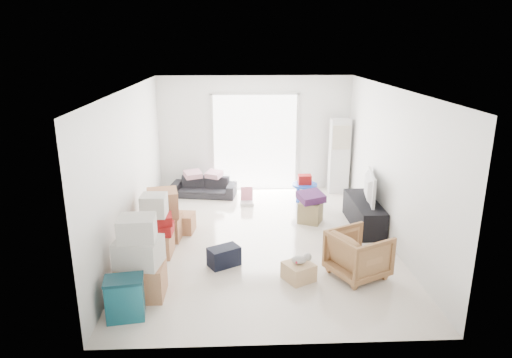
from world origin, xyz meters
The scene contains 21 objects.
room_shell centered at (0.00, 0.00, 1.35)m, with size 4.98×6.48×3.18m.
sliding_door centered at (0.00, 2.98, 1.24)m, with size 2.10×0.04×2.33m.
ac_tower centered at (1.95, 2.65, 0.88)m, with size 0.45×0.30×1.75m, color silver.
tv_console centered at (2.00, 0.54, 0.26)m, with size 0.46×1.55×0.52m, color black.
television centered at (2.00, 0.54, 0.58)m, with size 0.98×0.56×0.13m, color black.
sofa centered at (-1.21, 2.50, 0.29)m, with size 1.47×0.43×0.58m, color #25252A.
pillow_left centered at (-1.45, 2.52, 0.64)m, with size 0.42×0.34×0.13m, color #DFA2B2.
pillow_right centered at (-0.96, 2.51, 0.63)m, with size 0.33×0.26×0.11m, color #DFA2B2.
armchair centered at (1.38, -1.39, 0.39)m, with size 0.77×0.72×0.79m, color #B07D4E.
storage_bins centered at (-1.90, -2.36, 0.28)m, with size 0.54×0.41×0.57m.
box_stack_a centered at (-1.80, -1.83, 0.53)m, with size 0.67×0.58×1.19m.
box_stack_b centered at (-1.80, -0.53, 0.46)m, with size 0.60×0.54×1.06m.
box_stack_c centered at (-1.77, 0.12, 0.45)m, with size 0.66×0.62×0.92m.
loose_box centered at (-1.47, 0.43, 0.18)m, with size 0.42×0.42×0.35m, color #B17350.
duffel_bag centered at (-0.67, -0.97, 0.16)m, with size 0.48×0.29×0.31m, color black.
ottoman centered at (1.00, 0.80, 0.21)m, with size 0.42×0.42×0.42m, color #9F8B5C.
blanket centered at (1.00, 0.80, 0.49)m, with size 0.46×0.46×0.14m, color #4A2256.
kids_table centered at (1.03, 1.80, 0.49)m, with size 0.56×0.56×0.68m.
toy_walker centered at (-0.23, 1.89, 0.11)m, with size 0.29×0.26×0.38m.
wood_crate centered at (0.46, -1.47, 0.13)m, with size 0.40×0.40×0.26m, color #D4B27A.
plush_bunny centered at (0.50, -1.46, 0.34)m, with size 0.31×0.17×0.16m.
Camera 1 is at (-0.45, -7.58, 3.43)m, focal length 32.00 mm.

